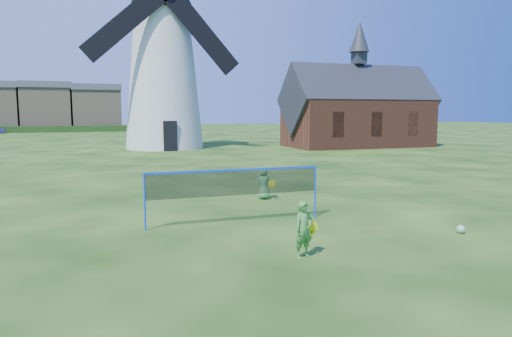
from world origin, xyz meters
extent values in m
plane|color=black|center=(0.00, 0.00, 0.00)|extent=(220.00, 220.00, 0.00)
ellipsoid|color=black|center=(1.35, 28.48, 12.17)|extent=(4.78, 4.78, 3.59)
cylinder|color=black|center=(1.35, 28.48, 12.17)|extent=(4.96, 4.96, 0.20)
cube|color=black|center=(1.35, 25.22, 1.22)|extent=(1.11, 0.13, 2.43)
cube|color=black|center=(1.35, 25.90, 5.53)|extent=(0.77, 0.13, 1.00)
cube|color=black|center=(1.35, 26.43, 9.07)|extent=(0.66, 0.13, 0.89)
cube|color=black|center=(-1.89, 25.88, 9.98)|extent=(6.84, 0.11, 6.28)
cube|color=black|center=(4.20, 25.88, 9.60)|extent=(6.28, 0.11, 6.84)
cube|color=brown|center=(18.34, 24.95, 2.11)|extent=(12.64, 6.32, 4.21)
cube|color=#2D3035|center=(18.34, 24.95, 4.21)|extent=(13.27, 6.44, 6.44)
cube|color=#2D3035|center=(18.34, 24.95, 7.96)|extent=(1.05, 1.05, 1.05)
cone|color=#2D3035|center=(18.34, 24.95, 9.86)|extent=(1.79, 1.79, 2.74)
cube|color=black|center=(14.66, 21.84, 2.11)|extent=(1.05, 0.11, 2.11)
cube|color=black|center=(18.34, 21.84, 2.11)|extent=(1.05, 0.11, 2.11)
cube|color=black|center=(22.03, 21.84, 2.11)|extent=(1.05, 0.11, 2.11)
cylinder|color=blue|center=(-3.03, 0.19, 0.78)|extent=(0.05, 0.05, 1.55)
cylinder|color=blue|center=(1.97, 0.19, 0.78)|extent=(0.05, 0.05, 1.55)
cube|color=black|center=(-0.53, 0.19, 1.15)|extent=(5.00, 0.02, 0.70)
cube|color=blue|center=(-0.53, 0.19, 1.52)|extent=(5.00, 0.02, 0.06)
imported|color=#3E8A37|center=(-0.01, -3.30, 0.62)|extent=(0.51, 0.40, 1.24)
cylinder|color=#F4EE0C|center=(0.27, -3.12, 0.60)|extent=(0.28, 0.02, 0.28)
cube|color=#F4EE0C|center=(0.27, -3.12, 0.43)|extent=(0.03, 0.02, 0.20)
imported|color=#469149|center=(1.48, 3.35, 0.58)|extent=(0.64, 0.49, 1.15)
cylinder|color=#F4EE0C|center=(1.70, 3.13, 0.59)|extent=(0.28, 0.02, 0.28)
cube|color=#F4EE0C|center=(1.70, 3.13, 0.42)|extent=(0.03, 0.02, 0.20)
sphere|color=green|center=(4.72, -2.80, 0.11)|extent=(0.22, 0.22, 0.22)
cube|color=tan|center=(-11.92, 72.00, 3.50)|extent=(7.45, 8.00, 6.99)
cube|color=#4C4C54|center=(-11.92, 72.00, 7.49)|extent=(7.75, 8.40, 1.00)
cube|color=tan|center=(-4.12, 72.00, 3.36)|extent=(7.54, 8.00, 6.73)
cube|color=#4C4C54|center=(-4.12, 72.00, 7.23)|extent=(7.84, 8.40, 1.00)
camera|label=1|loc=(-4.13, -12.17, 3.14)|focal=32.40mm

